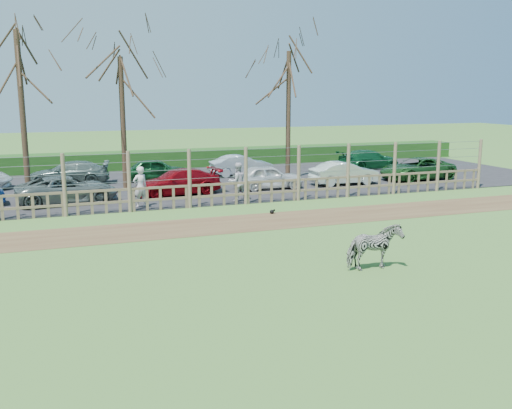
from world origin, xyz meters
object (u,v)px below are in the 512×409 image
object	(u,v)px
zebra	(374,247)
tree_mid	(122,91)
visitor_a	(140,187)
tree_right	(289,84)
car_13	(369,159)
tree_left	(19,74)
car_9	(69,173)
car_3	(178,182)
car_6	(417,169)
car_2	(68,190)
car_4	(268,177)
car_5	(344,173)
car_10	(157,170)
visitor_b	(237,182)
car_11	(241,165)
crow	(272,212)

from	to	relation	value
zebra	tree_mid	bearing A→B (deg)	15.05
zebra	visitor_a	bearing A→B (deg)	21.62
tree_right	car_13	xyz separation A→B (m)	(6.50, 2.22, -4.60)
tree_mid	tree_left	bearing A→B (deg)	-167.47
visitor_a	car_9	world-z (taller)	visitor_a
car_3	car_6	size ratio (longest dim) A/B	0.96
zebra	car_2	distance (m)	14.85
zebra	car_4	bearing A→B (deg)	-10.44
car_3	car_9	distance (m)	6.91
visitor_a	car_4	xyz separation A→B (m)	(6.73, 2.51, -0.26)
visitor_a	car_6	world-z (taller)	visitor_a
car_5	car_10	bearing A→B (deg)	62.61
tree_mid	car_2	distance (m)	5.85
car_2	car_3	size ratio (longest dim) A/B	1.04
visitor_b	car_3	size ratio (longest dim) A/B	0.42
car_3	car_4	bearing A→B (deg)	83.66
visitor_b	car_6	xyz separation A→B (m)	(11.39, 2.76, -0.26)
car_2	car_4	size ratio (longest dim) A/B	1.23
tree_mid	car_6	world-z (taller)	tree_mid
zebra	car_10	xyz separation A→B (m)	(-2.83, 17.97, -0.00)
tree_right	car_11	world-z (taller)	tree_right
visitor_b	car_11	bearing A→B (deg)	-113.86
car_6	car_11	distance (m)	9.93
car_3	tree_mid	bearing A→B (deg)	-144.81
car_2	car_11	bearing A→B (deg)	-66.69
tree_left	car_13	xyz separation A→B (m)	(20.00, 3.72, -4.98)
visitor_b	car_2	xyz separation A→B (m)	(-7.15, 2.00, -0.26)
car_2	car_5	bearing A→B (deg)	-93.56
car_5	car_9	world-z (taller)	same
car_6	car_13	bearing A→B (deg)	176.95
car_2	car_13	size ratio (longest dim) A/B	1.04
crow	car_4	xyz separation A→B (m)	(1.94, 5.57, 0.55)
tree_left	tree_right	size ratio (longest dim) A/B	1.07
zebra	visitor_b	distance (m)	10.75
car_10	car_11	bearing A→B (deg)	-82.65
car_4	car_6	world-z (taller)	same
crow	car_5	xyz separation A→B (m)	(6.20, 5.48, 0.55)
visitor_b	crow	bearing A→B (deg)	95.63
car_5	car_10	distance (m)	10.21
tree_right	car_13	distance (m)	8.27
visitor_b	car_2	bearing A→B (deg)	-20.04
car_10	zebra	bearing A→B (deg)	-166.21
visitor_a	car_13	bearing A→B (deg)	-173.22
tree_mid	car_2	bearing A→B (deg)	-134.59
car_11	car_5	bearing A→B (deg)	-139.30
visitor_a	visitor_b	distance (m)	4.27
tree_right	car_4	size ratio (longest dim) A/B	2.09
zebra	car_3	distance (m)	13.54
car_10	car_5	bearing A→B (deg)	-112.47
car_11	tree_left	bearing A→B (deg)	108.21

